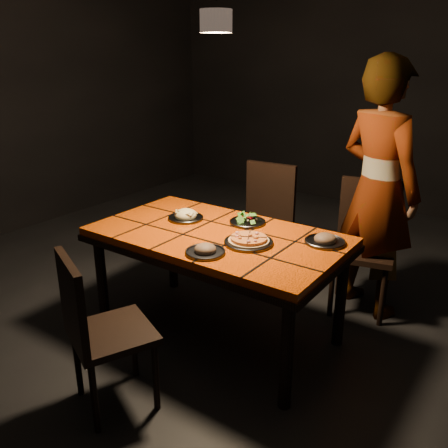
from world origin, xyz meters
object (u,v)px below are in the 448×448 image
Objects in this scene: plate_pizza at (249,241)px; plate_pasta at (186,216)px; dining_table at (217,244)px; diner at (378,190)px; chair_far_right at (365,237)px; chair_near at (95,325)px; chair_far_left at (264,215)px.

plate_pasta is (-0.60, 0.13, 0.00)m from plate_pizza.
dining_table is 0.88× the size of diner.
dining_table is 1.67× the size of chair_far_right.
dining_table is 1.80× the size of chair_near.
chair_far_left reaches higher than plate_pasta.
chair_far_right is 1.34m from plate_pasta.
diner reaches higher than plate_pasta.
plate_pasta is at bearing -101.97° from chair_far_left.
diner is (0.05, 0.00, 0.37)m from chair_far_right.
dining_table is 6.66× the size of plate_pasta.
dining_table is 4.83× the size of plate_pizza.
chair_far_right is (0.65, 0.98, -0.12)m from dining_table.
chair_near reaches higher than dining_table.
plate_pasta reaches higher than dining_table.
plate_pasta is at bearing 165.29° from dining_table.
chair_far_left is 4.02× the size of plate_pasta.
chair_far_left is at bearing 115.46° from plate_pizza.
diner is (0.91, 0.01, 0.36)m from chair_far_left.
chair_near is 0.93× the size of chair_far_right.
plate_pizza is at bearing -12.11° from plate_pasta.
chair_near is 2.06m from chair_far_right.
plate_pizza is (-0.38, -1.02, 0.21)m from chair_far_right.
diner reaches higher than dining_table.
plate_pasta reaches higher than plate_pizza.
chair_near reaches higher than plate_pasta.
chair_far_left is 1.13m from plate_pizza.
dining_table is at bearing -71.26° from chair_near.
chair_far_left is (-0.21, 0.97, -0.11)m from dining_table.
dining_table is 1.66× the size of chair_far_left.
plate_pizza is (-0.43, -1.02, -0.15)m from diner.
chair_far_right is 1.11m from plate_pizza.
diner is 1.37m from plate_pasta.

